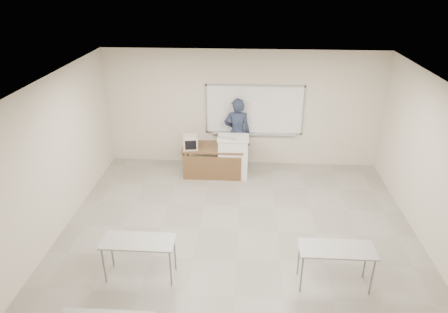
# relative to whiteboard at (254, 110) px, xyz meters

# --- Properties ---
(floor) EXTENTS (7.00, 8.00, 0.01)m
(floor) POSITION_rel_whiteboard_xyz_m (-0.30, -3.97, -1.49)
(floor) COLOR gray
(floor) RESTS_ON ground
(whiteboard) EXTENTS (2.48, 0.10, 1.31)m
(whiteboard) POSITION_rel_whiteboard_xyz_m (0.00, 0.00, 0.00)
(whiteboard) COLOR white
(whiteboard) RESTS_ON floor
(student_desks) EXTENTS (4.40, 2.20, 0.73)m
(student_desks) POSITION_rel_whiteboard_xyz_m (-0.30, -5.32, -0.81)
(student_desks) COLOR #A5A5A0
(student_desks) RESTS_ON floor
(instructor_desk) EXTENTS (1.50, 0.75, 0.75)m
(instructor_desk) POSITION_rel_whiteboard_xyz_m (-1.01, -0.78, -0.93)
(instructor_desk) COLOR brown
(instructor_desk) RESTS_ON floor
(podium) EXTENTS (0.75, 0.55, 1.06)m
(podium) POSITION_rel_whiteboard_xyz_m (-0.50, -0.77, -0.95)
(podium) COLOR white
(podium) RESTS_ON floor
(crt_monitor) EXTENTS (0.35, 0.40, 0.34)m
(crt_monitor) POSITION_rel_whiteboard_xyz_m (-1.56, -0.79, -0.57)
(crt_monitor) COLOR #BAAB9D
(crt_monitor) RESTS_ON instructor_desk
(laptop) EXTENTS (0.32, 0.29, 0.23)m
(laptop) POSITION_rel_whiteboard_xyz_m (-0.61, -0.51, -0.67)
(laptop) COLOR black
(laptop) RESTS_ON instructor_desk
(mouse) EXTENTS (0.10, 0.08, 0.04)m
(mouse) POSITION_rel_whiteboard_xyz_m (-0.75, -0.87, -0.71)
(mouse) COLOR #ABAEB2
(mouse) RESTS_ON instructor_desk
(keyboard) EXTENTS (0.49, 0.30, 0.03)m
(keyboard) POSITION_rel_whiteboard_xyz_m (-0.65, -0.89, -0.41)
(keyboard) COLOR #BAAB9D
(keyboard) RESTS_ON podium
(presenter) EXTENTS (0.69, 0.46, 1.84)m
(presenter) POSITION_rel_whiteboard_xyz_m (-0.43, -0.16, -0.56)
(presenter) COLOR black
(presenter) RESTS_ON floor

